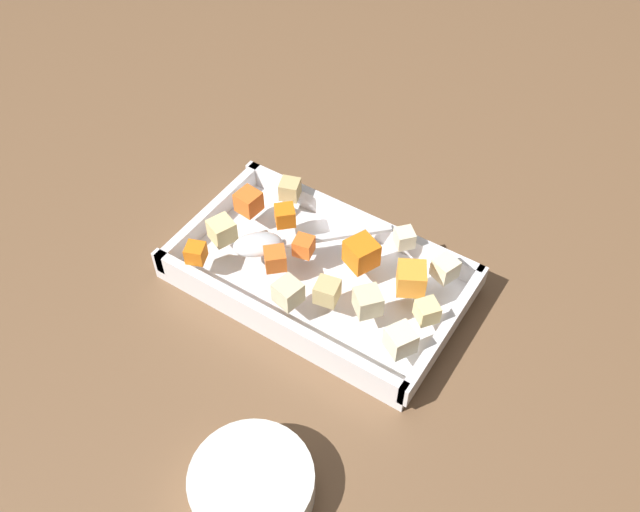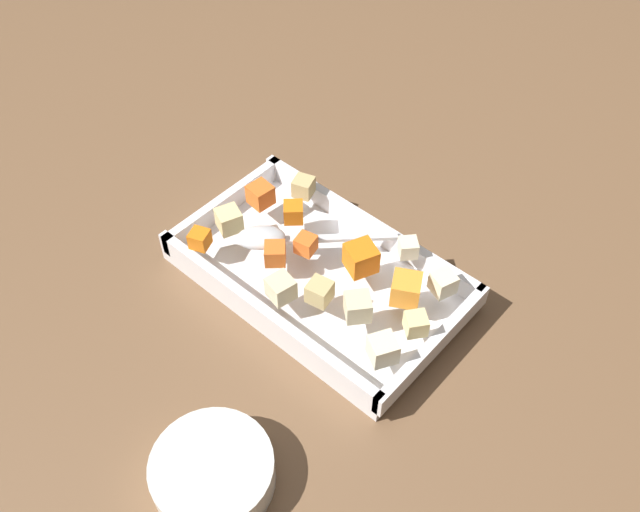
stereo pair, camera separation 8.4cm
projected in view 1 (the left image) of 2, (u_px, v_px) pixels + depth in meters
name	position (u px, v px, depth m)	size (l,w,h in m)	color
ground_plane	(322.00, 277.00, 0.89)	(4.00, 4.00, 0.00)	brown
baking_dish	(320.00, 278.00, 0.88)	(0.35, 0.21, 0.04)	silver
carrot_chunk_heap_side	(361.00, 253.00, 0.84)	(0.03, 0.03, 0.03)	orange
carrot_chunk_near_right	(411.00, 279.00, 0.81)	(0.03, 0.03, 0.03)	orange
carrot_chunk_back_center	(304.00, 246.00, 0.85)	(0.02, 0.02, 0.02)	orange
carrot_chunk_front_center	(285.00, 215.00, 0.89)	(0.02, 0.02, 0.02)	orange
carrot_chunk_far_right	(249.00, 202.00, 0.90)	(0.03, 0.03, 0.03)	orange
carrot_chunk_corner_sw	(275.00, 259.00, 0.84)	(0.03, 0.03, 0.03)	orange
carrot_chunk_far_left	(196.00, 253.00, 0.85)	(0.02, 0.02, 0.02)	orange
potato_chunk_heap_top	(327.00, 291.00, 0.80)	(0.03, 0.03, 0.03)	tan
potato_chunk_under_handle	(222.00, 230.00, 0.87)	(0.03, 0.03, 0.03)	#E0CC89
potato_chunk_corner_ne	(290.00, 189.00, 0.92)	(0.02, 0.02, 0.02)	tan
potato_chunk_mid_left	(400.00, 340.00, 0.76)	(0.03, 0.03, 0.03)	beige
potato_chunk_near_left	(404.00, 238.00, 0.86)	(0.02, 0.02, 0.02)	beige
potato_chunk_near_spoon	(427.00, 311.00, 0.79)	(0.02, 0.02, 0.02)	#E0CC89
potato_chunk_rim_edge	(288.00, 293.00, 0.80)	(0.03, 0.03, 0.03)	beige
potato_chunk_center	(368.00, 302.00, 0.79)	(0.03, 0.03, 0.03)	beige
potato_chunk_mid_right	(445.00, 268.00, 0.83)	(0.03, 0.03, 0.03)	beige
serving_spoon	(268.00, 243.00, 0.86)	(0.16, 0.16, 0.02)	silver
small_prep_bowl	(252.00, 485.00, 0.69)	(0.13, 0.13, 0.04)	silver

